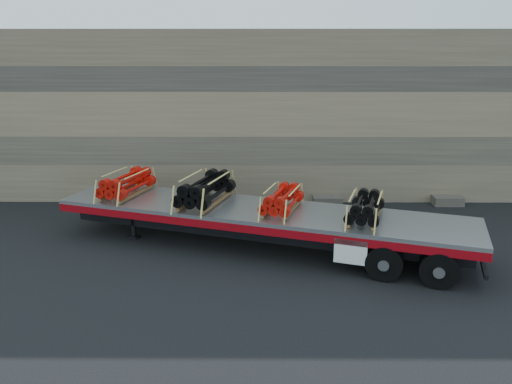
% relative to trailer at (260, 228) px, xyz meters
% --- Properties ---
extents(ground, '(120.00, 120.00, 0.00)m').
position_rel_trailer_xyz_m(ground, '(0.83, -0.04, -0.67)').
color(ground, black).
rests_on(ground, ground).
extents(rock_wall, '(44.00, 3.00, 7.00)m').
position_rel_trailer_xyz_m(rock_wall, '(0.83, 6.46, 2.83)').
color(rock_wall, '#7A6B54').
rests_on(rock_wall, ground).
extents(trailer, '(13.59, 6.65, 1.35)m').
position_rel_trailer_xyz_m(trailer, '(0.00, 0.00, 0.00)').
color(trailer, '#A1A3A8').
rests_on(trailer, ground).
extents(bundle_front, '(1.71, 2.41, 0.77)m').
position_rel_trailer_xyz_m(bundle_front, '(-4.64, 1.52, 1.06)').
color(bundle_front, red).
rests_on(bundle_front, trailer).
extents(bundle_midfront, '(1.93, 2.71, 0.87)m').
position_rel_trailer_xyz_m(bundle_midfront, '(-1.80, 0.59, 1.11)').
color(bundle_midfront, black).
rests_on(bundle_midfront, trailer).
extents(bundle_midrear, '(1.53, 2.15, 0.69)m').
position_rel_trailer_xyz_m(bundle_midrear, '(0.70, -0.23, 1.02)').
color(bundle_midrear, red).
rests_on(bundle_midrear, trailer).
extents(bundle_rear, '(1.55, 2.17, 0.70)m').
position_rel_trailer_xyz_m(bundle_rear, '(3.15, -1.03, 1.02)').
color(bundle_rear, black).
rests_on(bundle_rear, trailer).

